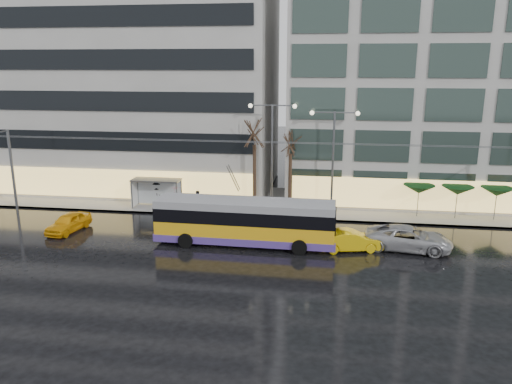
% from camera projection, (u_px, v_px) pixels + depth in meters
% --- Properties ---
extents(ground, '(140.00, 140.00, 0.00)m').
position_uv_depth(ground, '(222.00, 259.00, 32.44)').
color(ground, black).
rests_on(ground, ground).
extents(sidewalk, '(80.00, 10.00, 0.15)m').
position_uv_depth(sidewalk, '(275.00, 202.00, 45.55)').
color(sidewalk, gray).
rests_on(sidewalk, ground).
extents(kerb, '(80.00, 0.10, 0.15)m').
position_uv_depth(kerb, '(269.00, 218.00, 40.81)').
color(kerb, slate).
rests_on(kerb, ground).
extents(building_left, '(34.00, 14.00, 22.00)m').
position_uv_depth(building_left, '(104.00, 75.00, 50.04)').
color(building_left, '#9C9A95').
rests_on(building_left, sidewalk).
extents(building_right, '(32.00, 14.00, 25.00)m').
position_uv_depth(building_right, '(471.00, 60.00, 44.83)').
color(building_right, '#9C9A95').
rests_on(building_right, sidewalk).
extents(trolleybus, '(12.57, 5.02, 5.80)m').
position_uv_depth(trolleybus, '(245.00, 223.00, 34.69)').
color(trolleybus, gold).
rests_on(trolleybus, ground).
extents(catenary, '(42.24, 5.12, 7.00)m').
position_uv_depth(catenary, '(255.00, 170.00, 38.83)').
color(catenary, '#595B60').
rests_on(catenary, ground).
extents(bus_shelter, '(4.20, 1.60, 2.51)m').
position_uv_depth(bus_shelter, '(153.00, 186.00, 43.34)').
color(bus_shelter, '#595B60').
rests_on(bus_shelter, sidewalk).
extents(street_lamp_near, '(3.96, 0.36, 9.03)m').
position_uv_depth(street_lamp_near, '(272.00, 143.00, 41.00)').
color(street_lamp_near, '#595B60').
rests_on(street_lamp_near, sidewalk).
extents(street_lamp_far, '(3.96, 0.36, 8.53)m').
position_uv_depth(street_lamp_far, '(333.00, 148.00, 40.38)').
color(street_lamp_far, '#595B60').
rests_on(street_lamp_far, sidewalk).
extents(tree_a, '(3.20, 3.20, 8.40)m').
position_uv_depth(tree_a, '(254.00, 129.00, 41.12)').
color(tree_a, black).
rests_on(tree_a, sidewalk).
extents(tree_b, '(3.20, 3.20, 7.70)m').
position_uv_depth(tree_b, '(291.00, 138.00, 41.07)').
color(tree_b, black).
rests_on(tree_b, sidewalk).
extents(parasol_a, '(2.50, 2.50, 2.65)m').
position_uv_depth(parasol_a, '(419.00, 189.00, 40.42)').
color(parasol_a, '#595B60').
rests_on(parasol_a, sidewalk).
extents(parasol_b, '(2.50, 2.50, 2.65)m').
position_uv_depth(parasol_b, '(458.00, 190.00, 40.01)').
color(parasol_b, '#595B60').
rests_on(parasol_b, sidewalk).
extents(parasol_c, '(2.50, 2.50, 2.65)m').
position_uv_depth(parasol_c, '(497.00, 192.00, 39.60)').
color(parasol_c, '#595B60').
rests_on(parasol_c, sidewalk).
extents(taxi_a, '(2.28, 4.31, 1.40)m').
position_uv_depth(taxi_a, '(69.00, 223.00, 37.62)').
color(taxi_a, '#EFA50C').
rests_on(taxi_a, ground).
extents(taxi_b, '(4.56, 2.48, 1.43)m').
position_uv_depth(taxi_b, '(350.00, 240.00, 33.81)').
color(taxi_b, yellow).
rests_on(taxi_b, ground).
extents(sedan_silver, '(6.10, 3.45, 1.61)m').
position_uv_depth(sedan_silver, '(409.00, 238.00, 33.96)').
color(sedan_silver, '#9F9EA2').
rests_on(sedan_silver, ground).
extents(pedestrian_a, '(1.13, 1.14, 2.19)m').
position_uv_depth(pedestrian_a, '(175.00, 195.00, 41.96)').
color(pedestrian_a, black).
rests_on(pedestrian_a, sidewalk).
extents(pedestrian_b, '(1.06, 1.04, 1.72)m').
position_uv_depth(pedestrian_b, '(197.00, 201.00, 42.45)').
color(pedestrian_b, black).
rests_on(pedestrian_b, sidewalk).
extents(pedestrian_c, '(1.16, 0.97, 2.11)m').
position_uv_depth(pedestrian_c, '(157.00, 192.00, 44.15)').
color(pedestrian_c, black).
rests_on(pedestrian_c, sidewalk).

